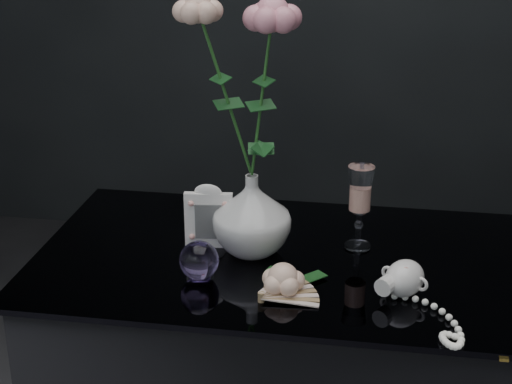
% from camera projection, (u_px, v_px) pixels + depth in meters
% --- Properties ---
extents(vase, '(0.18, 0.18, 0.17)m').
position_uv_depth(vase, '(252.00, 214.00, 1.57)').
color(vase, silver).
rests_on(vase, table).
extents(wine_glass, '(0.06, 0.06, 0.18)m').
position_uv_depth(wine_glass, '(359.00, 207.00, 1.58)').
color(wine_glass, white).
rests_on(wine_glass, table).
extents(picture_frame, '(0.11, 0.09, 0.14)m').
position_uv_depth(picture_frame, '(209.00, 216.00, 1.59)').
color(picture_frame, white).
rests_on(picture_frame, table).
extents(paperweight, '(0.09, 0.09, 0.08)m').
position_uv_depth(paperweight, '(199.00, 260.00, 1.48)').
color(paperweight, '#A385D8').
rests_on(paperweight, table).
extents(paper_fan, '(0.26, 0.23, 0.02)m').
position_uv_depth(paper_fan, '(261.00, 296.00, 1.40)').
color(paper_fan, beige).
rests_on(paper_fan, table).
extents(loose_rose, '(0.18, 0.20, 0.06)m').
position_uv_depth(loose_rose, '(283.00, 279.00, 1.43)').
color(loose_rose, '#FFC2A4').
rests_on(loose_rose, table).
extents(pearl_jar, '(0.32, 0.33, 0.07)m').
position_uv_depth(pearl_jar, '(405.00, 277.00, 1.42)').
color(pearl_jar, white).
rests_on(pearl_jar, table).
extents(roses, '(0.21, 0.14, 0.40)m').
position_uv_depth(roses, '(242.00, 76.00, 1.46)').
color(roses, '#DCAD95').
rests_on(roses, vase).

